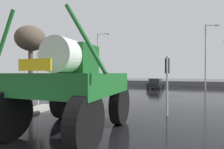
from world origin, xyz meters
name	(u,v)px	position (x,y,z in m)	size (l,w,h in m)	color
ground_plane	(133,93)	(0.00, 18.00, 0.00)	(120.00, 120.00, 0.00)	black
oversize_sprayer	(72,85)	(0.39, 4.39, 1.86)	(4.37, 5.08, 4.44)	black
sedan_ahead	(156,84)	(1.79, 25.65, 0.71)	(2.32, 4.30, 1.52)	black
traffic_signal_near_left	(39,67)	(-4.77, 8.46, 2.79)	(0.24, 0.54, 3.82)	#A8AAAF
traffic_signal_near_right	(167,72)	(3.93, 8.47, 2.36)	(0.24, 0.54, 3.24)	#A8AAAF
streetlight_far_left	(99,57)	(-7.62, 25.81, 5.02)	(2.22, 0.24, 9.05)	#A8AAAF
streetlight_far_right	(206,54)	(8.62, 25.56, 4.95)	(1.72, 0.24, 9.03)	#A8AAAF
bare_tree_left	(31,40)	(-9.54, 12.65, 5.73)	(3.00, 3.00, 7.14)	#473828
roadside_barrier	(148,83)	(0.00, 31.23, 0.45)	(24.52, 0.24, 0.90)	#59595B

